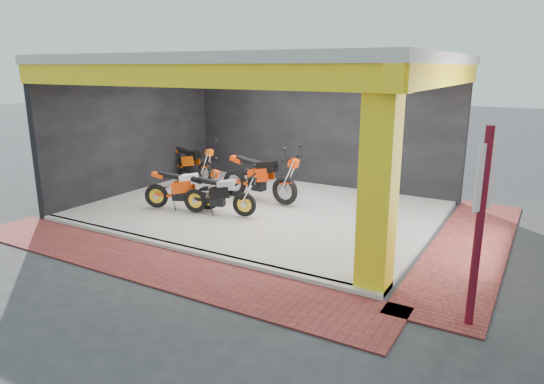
% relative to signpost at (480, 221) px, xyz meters
% --- Properties ---
extents(ground, '(80.00, 80.00, 0.00)m').
position_rel_signpost_xyz_m(ground, '(-5.25, 1.16, -1.50)').
color(ground, '#2D2D30').
rests_on(ground, ground).
extents(showroom_floor, '(8.00, 6.00, 0.10)m').
position_rel_signpost_xyz_m(showroom_floor, '(-5.25, 3.16, -1.45)').
color(showroom_floor, silver).
rests_on(showroom_floor, ground).
extents(showroom_ceiling, '(8.40, 6.40, 0.20)m').
position_rel_signpost_xyz_m(showroom_ceiling, '(-5.25, 3.16, 2.10)').
color(showroom_ceiling, beige).
rests_on(showroom_ceiling, corner_column).
extents(back_wall, '(8.20, 0.20, 3.50)m').
position_rel_signpost_xyz_m(back_wall, '(-5.25, 6.26, 0.25)').
color(back_wall, black).
rests_on(back_wall, ground).
extents(left_wall, '(0.20, 6.20, 3.50)m').
position_rel_signpost_xyz_m(left_wall, '(-9.35, 3.16, 0.25)').
color(left_wall, black).
rests_on(left_wall, ground).
extents(corner_column, '(0.50, 0.50, 3.50)m').
position_rel_signpost_xyz_m(corner_column, '(-1.50, 0.41, 0.25)').
color(corner_column, yellow).
rests_on(corner_column, ground).
extents(header_beam_front, '(8.40, 0.30, 0.40)m').
position_rel_signpost_xyz_m(header_beam_front, '(-5.25, 0.16, 1.80)').
color(header_beam_front, yellow).
rests_on(header_beam_front, corner_column).
extents(header_beam_right, '(0.30, 6.40, 0.40)m').
position_rel_signpost_xyz_m(header_beam_right, '(-1.25, 3.16, 1.80)').
color(header_beam_right, yellow).
rests_on(header_beam_right, corner_column).
extents(floor_kerb, '(8.00, 0.20, 0.10)m').
position_rel_signpost_xyz_m(floor_kerb, '(-5.25, 0.14, -1.45)').
color(floor_kerb, silver).
rests_on(floor_kerb, ground).
extents(paver_front, '(9.00, 1.40, 0.03)m').
position_rel_signpost_xyz_m(paver_front, '(-5.25, -0.64, -1.49)').
color(paver_front, maroon).
rests_on(paver_front, ground).
extents(paver_right, '(1.40, 7.00, 0.03)m').
position_rel_signpost_xyz_m(paver_right, '(-0.45, 3.16, -1.49)').
color(paver_right, maroon).
rests_on(paver_right, ground).
extents(signpost, '(0.18, 0.36, 2.75)m').
position_rel_signpost_xyz_m(signpost, '(0.00, 0.00, 0.00)').
color(signpost, maroon).
rests_on(signpost, ground).
extents(moto_hero, '(2.10, 1.42, 1.20)m').
position_rel_signpost_xyz_m(moto_hero, '(-6.27, 2.33, -0.80)').
color(moto_hero, '#FF450A').
rests_on(moto_hero, showroom_floor).
extents(moto_row_a, '(2.00, 1.13, 1.16)m').
position_rel_signpost_xyz_m(moto_row_a, '(-5.21, 2.32, -0.83)').
color(moto_row_a, black).
rests_on(moto_row_a, showroom_floor).
extents(moto_row_b, '(2.45, 1.02, 1.47)m').
position_rel_signpost_xyz_m(moto_row_b, '(-4.87, 3.62, -0.67)').
color(moto_row_b, '#EA3909').
rests_on(moto_row_b, showroom_floor).
extents(moto_row_d, '(2.18, 1.12, 1.27)m').
position_rel_signpost_xyz_m(moto_row_d, '(-8.05, 4.54, -0.77)').
color(moto_row_d, '#FF5B0A').
rests_on(moto_row_d, showroom_floor).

